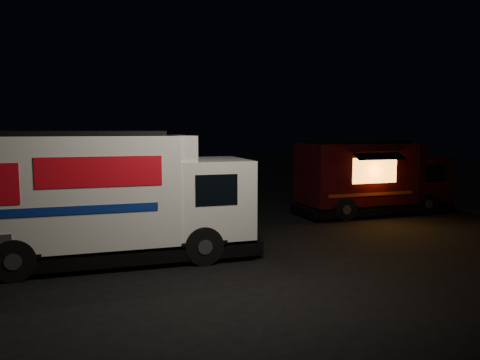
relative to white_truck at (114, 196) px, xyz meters
name	(u,v)px	position (x,y,z in m)	size (l,w,h in m)	color
ground	(220,247)	(2.97, -0.51, -1.71)	(80.00, 80.00, 0.00)	black
white_truck	(114,196)	(0.00, 0.00, 0.00)	(7.53, 2.57, 3.41)	silver
red_truck	(373,177)	(11.13, 0.55, -0.20)	(6.47, 2.38, 3.01)	#3C0A0E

